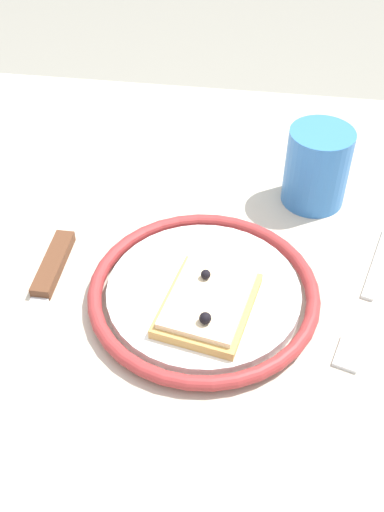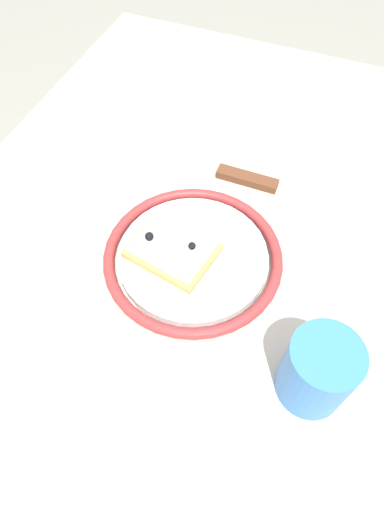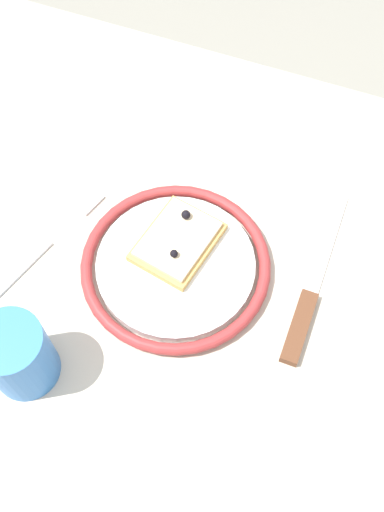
{
  "view_description": "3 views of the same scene",
  "coord_description": "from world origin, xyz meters",
  "px_view_note": "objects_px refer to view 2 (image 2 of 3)",
  "views": [
    {
      "loc": [
        -0.08,
        0.42,
        1.15
      ],
      "look_at": [
        -0.02,
        0.0,
        0.74
      ],
      "focal_mm": 42.29,
      "sensor_mm": 36.0,
      "label": 1
    },
    {
      "loc": [
        -0.34,
        -0.09,
        1.19
      ],
      "look_at": [
        -0.05,
        0.03,
        0.74
      ],
      "focal_mm": 31.51,
      "sensor_mm": 36.0,
      "label": 2
    },
    {
      "loc": [
        0.1,
        -0.27,
        1.35
      ],
      "look_at": [
        -0.02,
        0.05,
        0.72
      ],
      "focal_mm": 41.97,
      "sensor_mm": 36.0,
      "label": 3
    }
  ],
  "objects_px": {
    "plate": "(193,257)",
    "fork": "(162,384)",
    "cup": "(318,371)",
    "dining_table": "(221,283)",
    "pizza_slice_near": "(172,249)",
    "knife": "(226,173)"
  },
  "relations": [
    {
      "from": "dining_table",
      "to": "pizza_slice_near",
      "type": "bearing_deg",
      "value": 130.15
    },
    {
      "from": "pizza_slice_near",
      "to": "fork",
      "type": "height_order",
      "value": "pizza_slice_near"
    },
    {
      "from": "dining_table",
      "to": "plate",
      "type": "bearing_deg",
      "value": 142.52
    },
    {
      "from": "plate",
      "to": "fork",
      "type": "xyz_separation_m",
      "value": [
        -0.16,
        -0.03,
        -0.01
      ]
    },
    {
      "from": "dining_table",
      "to": "fork",
      "type": "bearing_deg",
      "value": 179.68
    },
    {
      "from": "plate",
      "to": "fork",
      "type": "height_order",
      "value": "plate"
    },
    {
      "from": "dining_table",
      "to": "plate",
      "type": "xyz_separation_m",
      "value": [
        -0.04,
        0.03,
        0.1
      ]
    },
    {
      "from": "dining_table",
      "to": "cup",
      "type": "distance_m",
      "value": 0.25
    },
    {
      "from": "plate",
      "to": "pizza_slice_near",
      "type": "xyz_separation_m",
      "value": [
        -0.01,
        0.02,
        0.01
      ]
    },
    {
      "from": "knife",
      "to": "fork",
      "type": "bearing_deg",
      "value": -172.88
    },
    {
      "from": "knife",
      "to": "dining_table",
      "type": "bearing_deg",
      "value": -161.15
    },
    {
      "from": "knife",
      "to": "pizza_slice_near",
      "type": "bearing_deg",
      "value": 175.46
    },
    {
      "from": "cup",
      "to": "knife",
      "type": "bearing_deg",
      "value": 35.17
    },
    {
      "from": "fork",
      "to": "cup",
      "type": "bearing_deg",
      "value": -68.97
    },
    {
      "from": "fork",
      "to": "plate",
      "type": "bearing_deg",
      "value": 10.07
    },
    {
      "from": "plate",
      "to": "knife",
      "type": "bearing_deg",
      "value": 4.11
    },
    {
      "from": "pizza_slice_near",
      "to": "fork",
      "type": "bearing_deg",
      "value": -160.93
    },
    {
      "from": "plate",
      "to": "fork",
      "type": "bearing_deg",
      "value": -169.93
    },
    {
      "from": "dining_table",
      "to": "fork",
      "type": "height_order",
      "value": "fork"
    },
    {
      "from": "plate",
      "to": "fork",
      "type": "relative_size",
      "value": 1.14
    },
    {
      "from": "cup",
      "to": "plate",
      "type": "bearing_deg",
      "value": 59.0
    },
    {
      "from": "dining_table",
      "to": "pizza_slice_near",
      "type": "distance_m",
      "value": 0.14
    }
  ]
}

